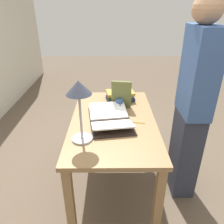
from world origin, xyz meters
name	(u,v)px	position (x,y,z in m)	size (l,w,h in m)	color
ground_plane	(113,184)	(0.00, 0.00, 0.00)	(12.00, 12.00, 0.00)	brown
reading_desk	(113,130)	(0.00, 0.00, 0.65)	(1.27, 0.73, 0.77)	#937047
open_book	(110,119)	(-0.03, 0.03, 0.79)	(0.58, 0.42, 0.07)	black
book_stack_tall	(120,96)	(0.42, -0.08, 0.81)	(0.22, 0.31, 0.09)	#1E284C
book_standing_upright	(121,95)	(0.24, -0.08, 0.90)	(0.07, 0.19, 0.26)	brown
reading_lamp	(79,95)	(-0.32, 0.24, 1.13)	(0.18, 0.18, 0.46)	#ADADB2
coffee_mug	(120,104)	(0.22, -0.06, 0.82)	(0.11, 0.08, 0.10)	#335184
pencil	(135,122)	(-0.07, -0.18, 0.77)	(0.02, 0.17, 0.01)	gold
person_reader	(192,109)	(-0.04, -0.67, 0.88)	(0.36, 0.23, 1.75)	#2D3342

